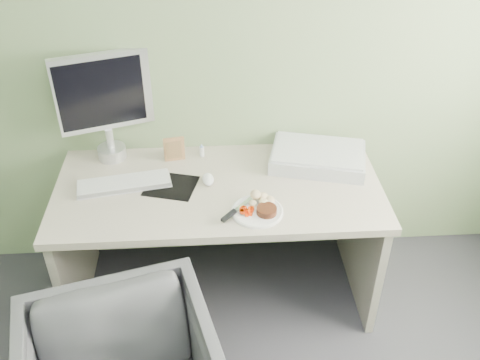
{
  "coord_description": "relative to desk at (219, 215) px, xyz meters",
  "views": [
    {
      "loc": [
        -0.03,
        -0.49,
        2.28
      ],
      "look_at": [
        0.1,
        1.5,
        0.85
      ],
      "focal_mm": 40.0,
      "sensor_mm": 36.0,
      "label": 1
    }
  ],
  "objects": [
    {
      "name": "plate",
      "position": [
        0.17,
        -0.22,
        0.19
      ],
      "size": [
        0.24,
        0.24,
        0.01
      ],
      "primitive_type": "cylinder",
      "color": "white",
      "rests_on": "desk"
    },
    {
      "name": "monitor",
      "position": [
        -0.55,
        0.32,
        0.5
      ],
      "size": [
        0.46,
        0.19,
        0.57
      ],
      "rotation": [
        0.0,
        0.0,
        0.31
      ],
      "color": "silver",
      "rests_on": "desk"
    },
    {
      "name": "keyboard",
      "position": [
        -0.46,
        0.03,
        0.2
      ],
      "size": [
        0.46,
        0.21,
        0.02
      ],
      "primitive_type": "cube",
      "rotation": [
        0.0,
        0.0,
        0.17
      ],
      "color": "white",
      "rests_on": "desk"
    },
    {
      "name": "photo_frame",
      "position": [
        -0.22,
        0.25,
        0.25
      ],
      "size": [
        0.11,
        0.03,
        0.13
      ],
      "primitive_type": "cube",
      "rotation": [
        0.0,
        0.0,
        0.16
      ],
      "color": "#A8784E",
      "rests_on": "desk"
    },
    {
      "name": "eyedrop_bottle",
      "position": [
        -0.08,
        0.28,
        0.22
      ],
      "size": [
        0.03,
        0.03,
        0.08
      ],
      "color": "white",
      "rests_on": "desk"
    },
    {
      "name": "carrot_heap",
      "position": [
        0.12,
        -0.23,
        0.21
      ],
      "size": [
        0.07,
        0.07,
        0.04
      ],
      "primitive_type": "cube",
      "rotation": [
        0.0,
        0.0,
        0.42
      ],
      "color": "red",
      "rests_on": "plate"
    },
    {
      "name": "steak_knife",
      "position": [
        0.06,
        -0.23,
        0.21
      ],
      "size": [
        0.17,
        0.19,
        0.02
      ],
      "rotation": [
        0.0,
        0.0,
        0.85
      ],
      "color": "silver",
      "rests_on": "plate"
    },
    {
      "name": "mousepad",
      "position": [
        -0.23,
        0.01,
        0.18
      ],
      "size": [
        0.29,
        0.27,
        0.0
      ],
      "primitive_type": "cube",
      "rotation": [
        0.0,
        0.0,
        -0.27
      ],
      "color": "black",
      "rests_on": "desk"
    },
    {
      "name": "potato_pile",
      "position": [
        0.19,
        -0.16,
        0.22
      ],
      "size": [
        0.1,
        0.08,
        0.05
      ],
      "primitive_type": "ellipsoid",
      "rotation": [
        0.0,
        0.0,
        -0.11
      ],
      "color": "tan",
      "rests_on": "plate"
    },
    {
      "name": "desk",
      "position": [
        0.0,
        0.0,
        0.0
      ],
      "size": [
        1.6,
        0.75,
        0.73
      ],
      "color": "#BEB49F",
      "rests_on": "floor"
    },
    {
      "name": "computer_mouse",
      "position": [
        -0.05,
        0.04,
        0.2
      ],
      "size": [
        0.06,
        0.11,
        0.04
      ],
      "primitive_type": "ellipsoid",
      "rotation": [
        0.0,
        0.0,
        0.08
      ],
      "color": "white",
      "rests_on": "desk"
    },
    {
      "name": "wall_back",
      "position": [
        0.0,
        0.38,
        0.8
      ],
      "size": [
        3.5,
        0.0,
        3.5
      ],
      "primitive_type": "plane",
      "rotation": [
        1.57,
        0.0,
        0.0
      ],
      "color": "gray",
      "rests_on": "floor"
    },
    {
      "name": "scanner",
      "position": [
        0.52,
        0.17,
        0.22
      ],
      "size": [
        0.54,
        0.42,
        0.07
      ],
      "primitive_type": "cube",
      "rotation": [
        0.0,
        0.0,
        -0.25
      ],
      "color": "silver",
      "rests_on": "desk"
    },
    {
      "name": "steak",
      "position": [
        0.21,
        -0.24,
        0.21
      ],
      "size": [
        0.1,
        0.1,
        0.03
      ],
      "primitive_type": "cylinder",
      "rotation": [
        0.0,
        0.0,
        -0.03
      ],
      "color": "black",
      "rests_on": "plate"
    }
  ]
}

